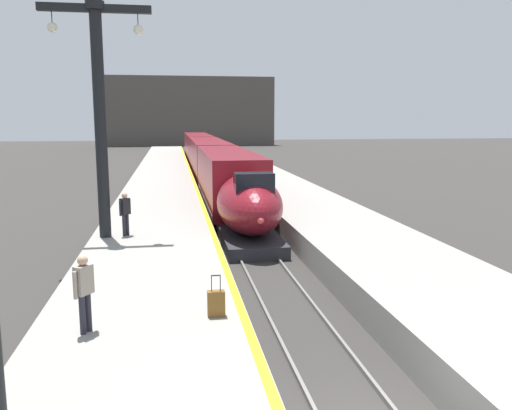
# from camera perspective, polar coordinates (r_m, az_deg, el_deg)

# --- Properties ---
(platform_left) EXTENTS (4.80, 110.00, 1.05)m
(platform_left) POSITION_cam_1_polar(r_m,az_deg,el_deg) (32.84, -10.30, 0.40)
(platform_left) COLOR gray
(platform_left) RESTS_ON ground
(platform_right) EXTENTS (4.80, 110.00, 1.05)m
(platform_right) POSITION_cam_1_polar(r_m,az_deg,el_deg) (33.65, 3.63, 0.75)
(platform_right) COLOR gray
(platform_right) RESTS_ON ground
(platform_left_safety_stripe) EXTENTS (0.20, 107.80, 0.01)m
(platform_left_safety_stripe) POSITION_cam_1_polar(r_m,az_deg,el_deg) (32.79, -6.34, 1.42)
(platform_left_safety_stripe) COLOR yellow
(platform_left_safety_stripe) RESTS_ON platform_left
(rail_main_left) EXTENTS (0.08, 110.00, 0.12)m
(rail_main_left) POSITION_cam_1_polar(r_m,az_deg,el_deg) (35.71, -4.90, 0.48)
(rail_main_left) COLOR slate
(rail_main_left) RESTS_ON ground
(rail_main_right) EXTENTS (0.08, 110.00, 0.12)m
(rail_main_right) POSITION_cam_1_polar(r_m,az_deg,el_deg) (35.85, -2.50, 0.54)
(rail_main_right) COLOR slate
(rail_main_right) RESTS_ON ground
(highspeed_train_main) EXTENTS (2.92, 56.31, 3.60)m
(highspeed_train_main) POSITION_cam_1_polar(r_m,az_deg,el_deg) (47.21, -5.09, 4.96)
(highspeed_train_main) COLOR maroon
(highspeed_train_main) RESTS_ON ground
(station_column_mid) EXTENTS (4.00, 0.68, 8.66)m
(station_column_mid) POSITION_cam_1_polar(r_m,az_deg,el_deg) (20.64, -16.63, 11.05)
(station_column_mid) COLOR black
(station_column_mid) RESTS_ON platform_left
(passenger_near_edge) EXTENTS (0.40, 0.48, 1.69)m
(passenger_near_edge) POSITION_cam_1_polar(r_m,az_deg,el_deg) (11.75, -18.13, -8.50)
(passenger_near_edge) COLOR #23232D
(passenger_near_edge) RESTS_ON platform_left
(passenger_mid_platform) EXTENTS (0.42, 0.45, 1.69)m
(passenger_mid_platform) POSITION_cam_1_polar(r_m,az_deg,el_deg) (20.90, -13.99, -0.59)
(passenger_mid_platform) COLOR #23232D
(passenger_mid_platform) RESTS_ON platform_left
(rolling_suitcase) EXTENTS (0.40, 0.22, 0.98)m
(rolling_suitcase) POSITION_cam_1_polar(r_m,az_deg,el_deg) (12.32, -4.34, -10.58)
(rolling_suitcase) COLOR brown
(rolling_suitcase) RESTS_ON platform_left
(terminus_back_wall) EXTENTS (36.00, 2.00, 14.00)m
(terminus_back_wall) POSITION_cam_1_polar(r_m,az_deg,el_deg) (109.76, -7.50, 10.03)
(terminus_back_wall) COLOR #4C4742
(terminus_back_wall) RESTS_ON ground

